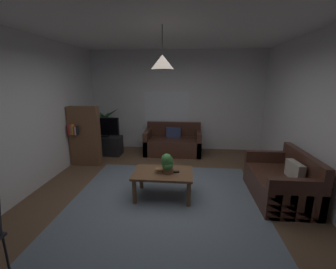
{
  "coord_description": "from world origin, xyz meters",
  "views": [
    {
      "loc": [
        0.35,
        -3.57,
        2.01
      ],
      "look_at": [
        0.0,
        0.3,
        1.05
      ],
      "focal_mm": 24.1,
      "sensor_mm": 36.0,
      "label": 1
    }
  ],
  "objects_px": {
    "couch_under_window": "(173,144)",
    "book_on_table_1": "(161,170)",
    "remote_on_table_0": "(175,172)",
    "tv_stand": "(105,145)",
    "pendant_lamp": "(162,62)",
    "book_on_table_2": "(160,169)",
    "coffee_table": "(163,176)",
    "bookshelf_corner": "(84,136)",
    "potted_plant_on_table": "(167,163)",
    "book_on_table_0": "(161,172)",
    "potted_palm_corner": "(105,131)",
    "couch_right_side": "(281,183)",
    "tv": "(103,127)"
  },
  "relations": [
    {
      "from": "book_on_table_0",
      "to": "pendant_lamp",
      "type": "bearing_deg",
      "value": 45.5
    },
    {
      "from": "book_on_table_2",
      "to": "coffee_table",
      "type": "bearing_deg",
      "value": 40.54
    },
    {
      "from": "couch_under_window",
      "to": "book_on_table_1",
      "type": "bearing_deg",
      "value": -91.07
    },
    {
      "from": "remote_on_table_0",
      "to": "bookshelf_corner",
      "type": "bearing_deg",
      "value": 41.17
    },
    {
      "from": "coffee_table",
      "to": "bookshelf_corner",
      "type": "bearing_deg",
      "value": 145.79
    },
    {
      "from": "couch_under_window",
      "to": "remote_on_table_0",
      "type": "bearing_deg",
      "value": -85.5
    },
    {
      "from": "coffee_table",
      "to": "book_on_table_2",
      "type": "relative_size",
      "value": 6.77
    },
    {
      "from": "tv_stand",
      "to": "bookshelf_corner",
      "type": "distance_m",
      "value": 0.9
    },
    {
      "from": "couch_right_side",
      "to": "couch_under_window",
      "type": "bearing_deg",
      "value": -138.46
    },
    {
      "from": "couch_right_side",
      "to": "book_on_table_2",
      "type": "bearing_deg",
      "value": -85.27
    },
    {
      "from": "book_on_table_0",
      "to": "potted_palm_corner",
      "type": "xyz_separation_m",
      "value": [
        -1.97,
        2.71,
        0.05
      ]
    },
    {
      "from": "book_on_table_2",
      "to": "bookshelf_corner",
      "type": "relative_size",
      "value": 0.11
    },
    {
      "from": "coffee_table",
      "to": "tv",
      "type": "height_order",
      "value": "tv"
    },
    {
      "from": "couch_under_window",
      "to": "remote_on_table_0",
      "type": "relative_size",
      "value": 9.48
    },
    {
      "from": "couch_under_window",
      "to": "potted_plant_on_table",
      "type": "height_order",
      "value": "couch_under_window"
    },
    {
      "from": "tv",
      "to": "bookshelf_corner",
      "type": "xyz_separation_m",
      "value": [
        -0.19,
        -0.73,
        -0.06
      ]
    },
    {
      "from": "book_on_table_0",
      "to": "book_on_table_2",
      "type": "distance_m",
      "value": 0.06
    },
    {
      "from": "tv",
      "to": "potted_palm_corner",
      "type": "relative_size",
      "value": 0.68
    },
    {
      "from": "book_on_table_2",
      "to": "tv",
      "type": "distance_m",
      "value": 2.8
    },
    {
      "from": "potted_plant_on_table",
      "to": "tv",
      "type": "bearing_deg",
      "value": 131.5
    },
    {
      "from": "couch_under_window",
      "to": "tv_stand",
      "type": "bearing_deg",
      "value": -171.68
    },
    {
      "from": "coffee_table",
      "to": "remote_on_table_0",
      "type": "distance_m",
      "value": 0.22
    },
    {
      "from": "book_on_table_1",
      "to": "bookshelf_corner",
      "type": "relative_size",
      "value": 0.08
    },
    {
      "from": "book_on_table_0",
      "to": "potted_palm_corner",
      "type": "relative_size",
      "value": 0.1
    },
    {
      "from": "tv_stand",
      "to": "book_on_table_1",
      "type": "bearing_deg",
      "value": -50.16
    },
    {
      "from": "remote_on_table_0",
      "to": "tv_stand",
      "type": "relative_size",
      "value": 0.18
    },
    {
      "from": "couch_right_side",
      "to": "book_on_table_2",
      "type": "height_order",
      "value": "couch_right_side"
    },
    {
      "from": "book_on_table_1",
      "to": "pendant_lamp",
      "type": "distance_m",
      "value": 1.76
    },
    {
      "from": "book_on_table_2",
      "to": "potted_palm_corner",
      "type": "xyz_separation_m",
      "value": [
        -1.96,
        2.72,
        -0.01
      ]
    },
    {
      "from": "book_on_table_2",
      "to": "pendant_lamp",
      "type": "distance_m",
      "value": 1.73
    },
    {
      "from": "book_on_table_1",
      "to": "tv_stand",
      "type": "distance_m",
      "value": 2.81
    },
    {
      "from": "remote_on_table_0",
      "to": "tv",
      "type": "bearing_deg",
      "value": 26.92
    },
    {
      "from": "coffee_table",
      "to": "bookshelf_corner",
      "type": "distance_m",
      "value": 2.46
    },
    {
      "from": "coffee_table",
      "to": "couch_right_side",
      "type": "bearing_deg",
      "value": 3.66
    },
    {
      "from": "remote_on_table_0",
      "to": "tv_stand",
      "type": "distance_m",
      "value": 2.95
    },
    {
      "from": "remote_on_table_0",
      "to": "couch_under_window",
      "type": "bearing_deg",
      "value": -12.37
    },
    {
      "from": "couch_under_window",
      "to": "book_on_table_2",
      "type": "bearing_deg",
      "value": -91.34
    },
    {
      "from": "book_on_table_1",
      "to": "potted_palm_corner",
      "type": "relative_size",
      "value": 0.09
    },
    {
      "from": "potted_palm_corner",
      "to": "pendant_lamp",
      "type": "height_order",
      "value": "pendant_lamp"
    },
    {
      "from": "couch_under_window",
      "to": "book_on_table_1",
      "type": "relative_size",
      "value": 13.39
    },
    {
      "from": "coffee_table",
      "to": "pendant_lamp",
      "type": "bearing_deg",
      "value": 0.0
    },
    {
      "from": "book_on_table_1",
      "to": "book_on_table_2",
      "type": "bearing_deg",
      "value": -122.88
    },
    {
      "from": "tv",
      "to": "book_on_table_2",
      "type": "bearing_deg",
      "value": -50.31
    },
    {
      "from": "tv",
      "to": "bookshelf_corner",
      "type": "bearing_deg",
      "value": -104.23
    },
    {
      "from": "tv_stand",
      "to": "potted_palm_corner",
      "type": "xyz_separation_m",
      "value": [
        -0.18,
        0.55,
        0.27
      ]
    },
    {
      "from": "couch_right_side",
      "to": "remote_on_table_0",
      "type": "distance_m",
      "value": 1.83
    },
    {
      "from": "book_on_table_1",
      "to": "pendant_lamp",
      "type": "relative_size",
      "value": 0.18
    },
    {
      "from": "tv_stand",
      "to": "bookshelf_corner",
      "type": "xyz_separation_m",
      "value": [
        -0.19,
        -0.76,
        0.46
      ]
    },
    {
      "from": "couch_under_window",
      "to": "pendant_lamp",
      "type": "xyz_separation_m",
      "value": [
        -0.01,
        -2.39,
        1.98
      ]
    },
    {
      "from": "couch_under_window",
      "to": "book_on_table_2",
      "type": "xyz_separation_m",
      "value": [
        -0.06,
        -2.44,
        0.25
      ]
    }
  ]
}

